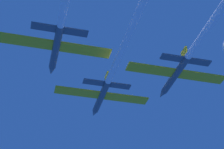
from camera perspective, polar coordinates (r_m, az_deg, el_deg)
jet_lead at (r=64.92m, az=2.11°, el=5.11°), size 19.90×65.99×3.30m
jet_right_wing at (r=64.40m, az=14.49°, el=7.18°), size 19.90×56.25×3.30m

